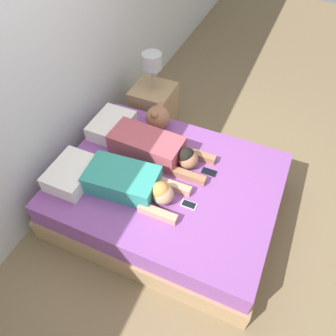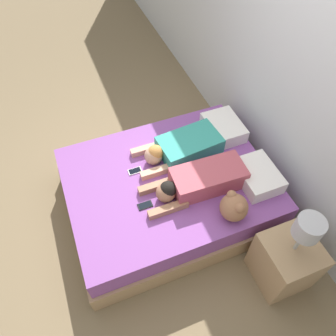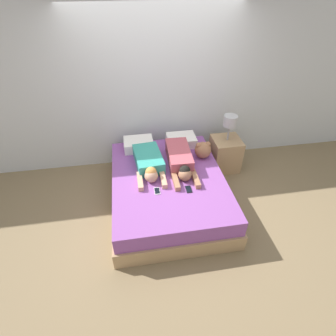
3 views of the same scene
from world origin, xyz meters
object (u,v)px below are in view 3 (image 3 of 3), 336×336
person_right (180,160)px  cell_phone_right (189,189)px  bed (168,189)px  nightstand (225,152)px  pillow_head_right (181,140)px  pillow_head_left (139,144)px  person_left (149,163)px  plush_toy (203,150)px  cell_phone_left (157,191)px

person_right → cell_phone_right: person_right is taller
bed → nightstand: 1.31m
pillow_head_right → person_right: bearing=-103.3°
pillow_head_right → nightstand: nightstand is taller
person_right → nightstand: size_ratio=1.00×
pillow_head_left → person_right: person_right is taller
person_left → person_right: 0.46m
bed → plush_toy: (0.61, 0.38, 0.38)m
pillow_head_left → person_left: person_left is taller
pillow_head_right → cell_phone_left: pillow_head_right is taller
person_left → cell_phone_right: size_ratio=6.70×
person_left → cell_phone_right: bearing=-49.9°
person_left → nightstand: nightstand is taller
person_right → cell_phone_left: size_ratio=7.37×
bed → plush_toy: 0.81m
person_right → pillow_head_left: bearing=135.4°
person_left → plush_toy: bearing=9.7°
person_left → plush_toy: (0.85, 0.15, 0.04)m
pillow_head_left → plush_toy: bearing=-22.8°
bed → person_right: person_right is taller
bed → cell_phone_right: (0.23, -0.32, 0.25)m
pillow_head_right → nightstand: 0.80m
pillow_head_right → cell_phone_right: 1.11m
cell_phone_left → pillow_head_left: bearing=98.5°
person_right → plush_toy: plush_toy is taller
pillow_head_right → person_left: 0.81m
cell_phone_left → cell_phone_right: bearing=-4.9°
cell_phone_right → nightstand: 1.35m
plush_toy → nightstand: 0.66m
pillow_head_right → cell_phone_right: pillow_head_right is taller
bed → pillow_head_left: (-0.35, 0.79, 0.33)m
bed → pillow_head_left: 0.92m
pillow_head_left → cell_phone_left: bearing=-81.5°
pillow_head_left → cell_phone_right: 1.25m
pillow_head_left → nightstand: bearing=-4.1°
nightstand → pillow_head_left: bearing=175.9°
pillow_head_right → pillow_head_left: bearing=180.0°
bed → person_right: size_ratio=2.04×
bed → person_right: 0.47m
person_right → cell_phone_left: bearing=-129.2°
person_left → cell_phone_left: bearing=-84.7°
pillow_head_left → cell_phone_right: bearing=-62.4°
plush_toy → nightstand: bearing=30.6°
plush_toy → pillow_head_right: bearing=122.2°
plush_toy → person_left: bearing=-170.3°
nightstand → bed: bearing=-148.4°
cell_phone_right → pillow_head_right: bearing=83.5°
bed → person_left: size_ratio=2.24×
cell_phone_left → plush_toy: plush_toy is taller
person_right → cell_phone_left: 0.66m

